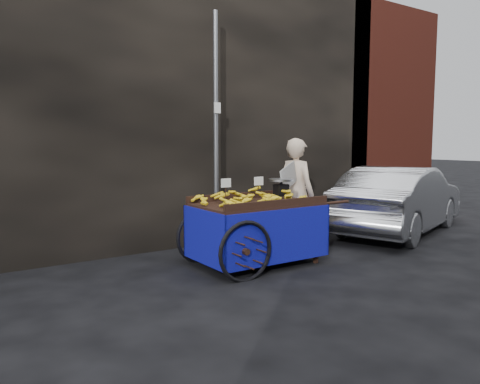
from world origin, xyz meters
TOP-DOWN VIEW (x-y plane):
  - ground at (0.00, 0.00)m, footprint 80.00×80.00m
  - building_wall at (0.39, 2.60)m, footprint 13.50×2.00m
  - street_pole at (0.30, 1.30)m, footprint 0.12×0.10m
  - banana_cart at (0.14, -0.01)m, footprint 2.50×1.28m
  - vendor at (1.40, 0.47)m, footprint 0.90×0.76m
  - plastic_bag at (0.91, 0.30)m, footprint 0.25×0.20m
  - parked_car at (4.03, 0.33)m, footprint 4.31×2.65m

SIDE VIEW (x-z plane):
  - ground at x=0.00m, z-range 0.00..0.00m
  - plastic_bag at x=0.91m, z-range 0.00..0.22m
  - parked_car at x=4.03m, z-range 0.00..1.34m
  - banana_cart at x=0.14m, z-range 0.16..1.51m
  - vendor at x=1.40m, z-range 0.00..1.89m
  - street_pole at x=0.30m, z-range 0.01..4.01m
  - building_wall at x=0.39m, z-range 0.00..5.00m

